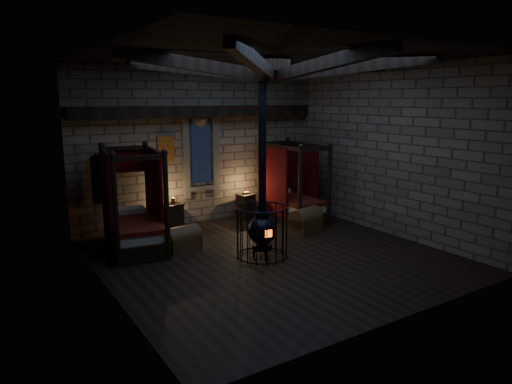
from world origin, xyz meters
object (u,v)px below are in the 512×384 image
bed_left (134,224)px  stove (262,228)px  bed_right (291,200)px  trunk_left (182,239)px  trunk_right (306,221)px

bed_left → stove: 3.00m
bed_right → stove: bearing=-136.3°
bed_left → bed_right: bed_left is taller
trunk_left → stove: stove is taller
bed_right → trunk_left: bearing=-165.2°
trunk_left → trunk_right: 3.33m
bed_left → stove: bearing=-36.5°
bed_right → bed_left: bearing=-176.6°
bed_right → trunk_right: 1.34m
stove → bed_right: bearing=48.7°
trunk_left → trunk_right: (3.32, -0.32, 0.03)m
bed_right → trunk_right: bearing=-108.7°
bed_right → stove: (-2.50, -2.31, 0.13)m
bed_left → stove: (2.12, -2.12, 0.10)m
bed_left → trunk_left: size_ratio=2.78×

